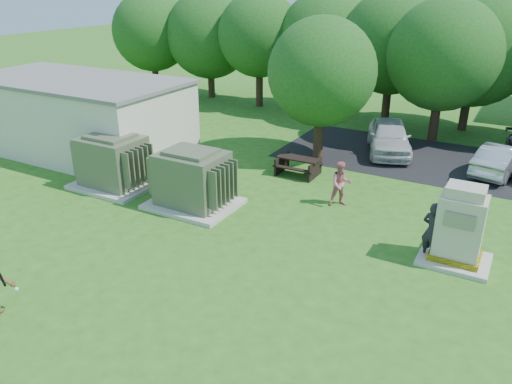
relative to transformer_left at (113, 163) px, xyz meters
The scene contains 12 objects.
ground 7.96m from the transformer_left, 34.70° to the right, with size 120.00×120.00×0.00m, color #2D6619.
service_building 5.19m from the transformer_left, 150.95° to the left, with size 10.00×5.00×3.20m, color beige.
service_building_roof 5.64m from the transformer_left, 150.95° to the left, with size 10.20×5.20×0.15m, color slate.
transformer_left is the anchor object (origin of this frame).
transformer_right 3.70m from the transformer_left, ahead, with size 3.00×2.40×2.07m.
generator_cabinet 12.39m from the transformer_left, ahead, with size 1.90×1.56×2.32m.
picnic_table 7.28m from the transformer_left, 39.06° to the left, with size 1.71×1.28×0.73m.
person_by_generator 11.71m from the transformer_left, ahead, with size 0.63×0.42×1.74m, color black.
person_at_picnic 8.58m from the transformer_left, 17.48° to the left, with size 0.78×0.61×1.61m, color #D36F77.
car_white 12.23m from the transformer_left, 48.68° to the left, with size 1.79×4.45×1.52m, color silver.
car_silver_a 15.50m from the transformer_left, 34.25° to the left, with size 1.32×3.78×1.25m, color #B9BABF.
tree_row 16.56m from the transformer_left, 59.50° to the left, with size 41.30×13.30×7.30m.
Camera 1 is at (6.92, -8.43, 7.41)m, focal length 35.00 mm.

